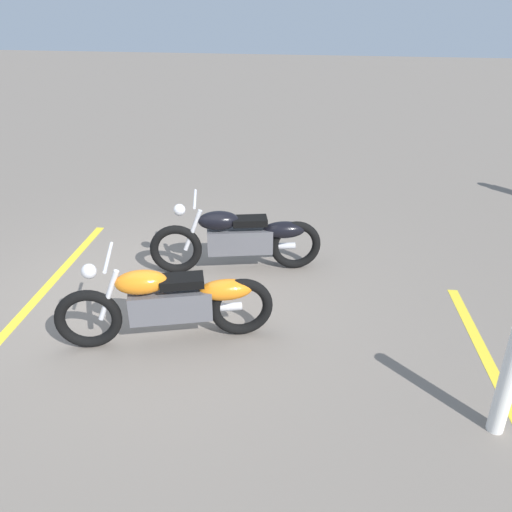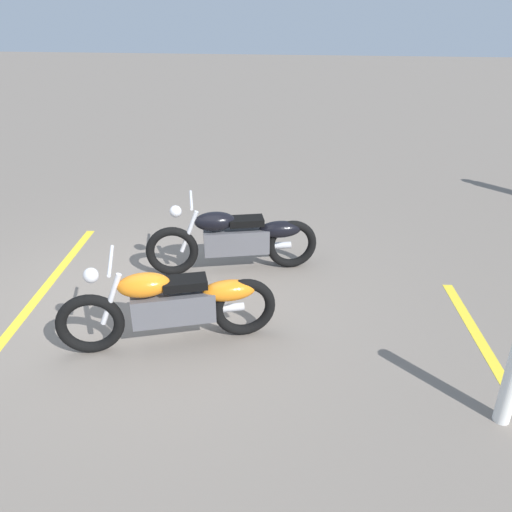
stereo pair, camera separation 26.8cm
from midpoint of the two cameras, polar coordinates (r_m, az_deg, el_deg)
name	(u,v)px [view 2 (the right image)]	position (r m, az deg, el deg)	size (l,w,h in m)	color
ground_plane	(148,299)	(6.39, -13.03, -4.63)	(60.00, 60.00, 0.00)	slate
motorcycle_bright_foreground	(174,304)	(5.33, -10.48, -5.28)	(2.16, 0.88, 1.04)	black
motorcycle_dark_foreground	(237,238)	(6.66, -3.28, 1.94)	(2.19, 0.81, 1.04)	black
parking_stripe_near	(50,281)	(7.14, -22.83, -2.63)	(3.20, 0.12, 0.01)	yellow
parking_stripe_mid	(495,366)	(5.64, 23.71, -11.08)	(3.20, 0.12, 0.01)	yellow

